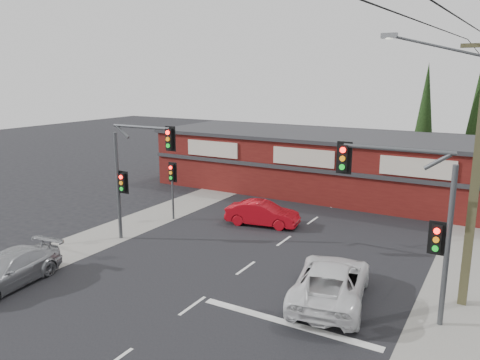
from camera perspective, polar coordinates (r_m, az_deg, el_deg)
The scene contains 17 objects.
ground at distance 19.33m, azimuth -2.05°, elevation -12.57°, with size 120.00×120.00×0.00m, color black.
road_strip at distance 23.38m, azimuth 4.53°, elevation -8.02°, with size 14.00×70.00×0.01m, color black.
verge_left at distance 27.88m, azimuth -11.49°, elevation -4.80°, with size 3.00×70.00×0.02m, color gray.
verge_right at distance 21.45m, azimuth 25.89°, elevation -11.24°, with size 3.00×70.00×0.02m, color gray.
stop_line at distance 16.68m, azimuth 5.78°, elevation -16.93°, with size 6.50×0.35×0.01m, color silver.
white_suv at distance 18.08m, azimuth 11.03°, elevation -12.03°, with size 2.50×5.43×1.51m, color silver.
silver_suv at distance 21.07m, azimuth -26.51°, elevation -9.78°, with size 1.89×4.64×1.35m, color #A5A7AA.
red_sedan at distance 26.30m, azimuth 2.75°, elevation -4.10°, with size 1.43×4.09×1.35m, color #B50B15.
lane_dashes at distance 20.77m, azimuth 0.70°, elevation -10.67°, with size 0.12×41.30×0.01m.
shop_building at distance 33.97m, azimuth 11.83°, elevation 2.00°, with size 27.30×8.40×4.22m.
conifer_near at distance 39.33m, azimuth 21.62°, elevation 7.72°, with size 1.80×1.80×9.25m.
conifer_far at distance 40.96m, azimuth 26.93°, elevation 7.40°, with size 1.80×1.80×9.25m.
traffic_mast_left at distance 23.43m, azimuth -12.92°, elevation 1.72°, with size 3.77×0.27×5.97m.
traffic_mast_right at distance 16.56m, azimuth 20.43°, elevation -3.17°, with size 3.96×0.27×5.97m.
pedestal_signal at distance 27.20m, azimuth -8.25°, elevation 0.12°, with size 0.55×0.27×3.38m.
utility_pole at distance 18.04m, azimuth 26.57°, elevation 2.26°, with size 4.38×0.59×10.00m.
power_lines at distance 12.39m, azimuth 26.98°, elevation 15.10°, with size 2.01×29.00×1.22m.
Camera 1 is at (9.33, -14.80, 8.21)m, focal length 35.00 mm.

